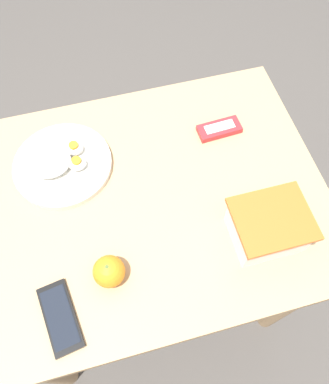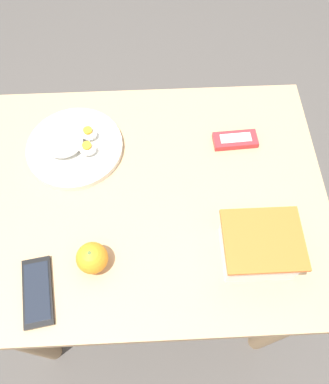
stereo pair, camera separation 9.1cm
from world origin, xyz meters
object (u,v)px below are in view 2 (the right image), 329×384
object	(u,v)px
food_container	(258,248)
candy_bar	(235,140)
orange_fruit	(92,258)
rice_plate	(73,146)
cell_phone	(38,292)

from	to	relation	value
food_container	candy_bar	xyz separation A→B (m)	(0.00, -0.32, -0.03)
candy_bar	orange_fruit	bearing A→B (deg)	41.22
food_container	candy_bar	bearing A→B (deg)	-89.44
rice_plate	cell_phone	world-z (taller)	rice_plate
cell_phone	orange_fruit	bearing A→B (deg)	-153.21
food_container	orange_fruit	size ratio (longest dim) A/B	2.38
food_container	rice_plate	world-z (taller)	food_container
orange_fruit	candy_bar	world-z (taller)	orange_fruit
orange_fruit	cell_phone	distance (m)	0.14
food_container	rice_plate	bearing A→B (deg)	-35.60
food_container	cell_phone	bearing A→B (deg)	7.63
orange_fruit	candy_bar	xyz separation A→B (m)	(-0.37, -0.32, -0.03)
orange_fruit	cell_phone	size ratio (longest dim) A/B	0.44
orange_fruit	rice_plate	bearing A→B (deg)	-78.01
orange_fruit	candy_bar	distance (m)	0.49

